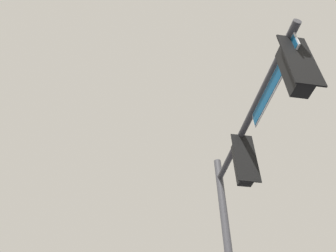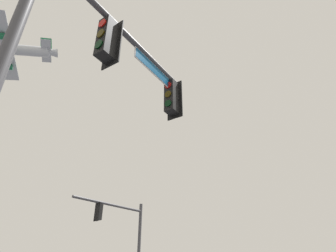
# 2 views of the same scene
# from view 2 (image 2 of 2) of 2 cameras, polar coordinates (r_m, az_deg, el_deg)

# --- Properties ---
(signal_pole_near) EXTENTS (5.10, 0.63, 7.19)m
(signal_pole_near) POSITION_cam_2_polar(r_m,az_deg,el_deg) (5.95, -13.23, 12.14)
(signal_pole_near) COLOR #47474C
(signal_pole_near) RESTS_ON ground_plane
(signal_pole_far) EXTENTS (6.80, 0.55, 6.10)m
(signal_pole_far) POSITION_cam_2_polar(r_m,az_deg,el_deg) (21.82, -9.65, -20.68)
(signal_pole_far) COLOR #47474C
(signal_pole_far) RESTS_ON ground_plane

